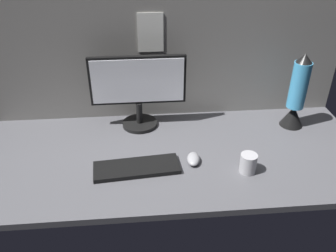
{
  "coord_description": "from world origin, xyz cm",
  "views": [
    {
      "loc": [
        -14.95,
        -134.58,
        97.62
      ],
      "look_at": [
        -6.3,
        0.0,
        14.0
      ],
      "focal_mm": 38.06,
      "sensor_mm": 36.0,
      "label": 1
    }
  ],
  "objects": [
    {
      "name": "mug_steel",
      "position": [
        29.59,
        -17.75,
        4.36
      ],
      "size": [
        7.18,
        7.18,
        8.72
      ],
      "color": "#B2B2B7",
      "rests_on": "ground_plane"
    },
    {
      "name": "lava_lamp",
      "position": [
        63.0,
        17.93,
        16.31
      ],
      "size": [
        11.88,
        11.88,
        38.89
      ],
      "color": "black",
      "rests_on": "ground_plane"
    },
    {
      "name": "cubicle_wall_back",
      "position": [
        -0.01,
        37.5,
        35.63
      ],
      "size": [
        180.0,
        5.5,
        71.23
      ],
      "color": "gray",
      "rests_on": "ground_plane"
    },
    {
      "name": "mouse",
      "position": [
        7.39,
        -9.23,
        1.7
      ],
      "size": [
        6.99,
        10.34,
        3.4
      ],
      "primitive_type": "ellipsoid",
      "rotation": [
        0.0,
        0.0,
        -0.15
      ],
      "color": "#99999E",
      "rests_on": "ground_plane"
    },
    {
      "name": "ground_plane",
      "position": [
        0.0,
        0.0,
        -1.5
      ],
      "size": [
        180.0,
        80.0,
        3.0
      ],
      "primitive_type": "cube",
      "color": "#515156"
    },
    {
      "name": "monitor",
      "position": [
        -15.74,
        25.13,
        21.23
      ],
      "size": [
        47.25,
        18.0,
        37.54
      ],
      "color": "black",
      "rests_on": "ground_plane"
    },
    {
      "name": "keyboard",
      "position": [
        -17.88,
        -12.42,
        1.0
      ],
      "size": [
        37.99,
        16.17,
        2.0
      ],
      "primitive_type": "cube",
      "rotation": [
        0.0,
        0.0,
        0.09
      ],
      "color": "black",
      "rests_on": "ground_plane"
    }
  ]
}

